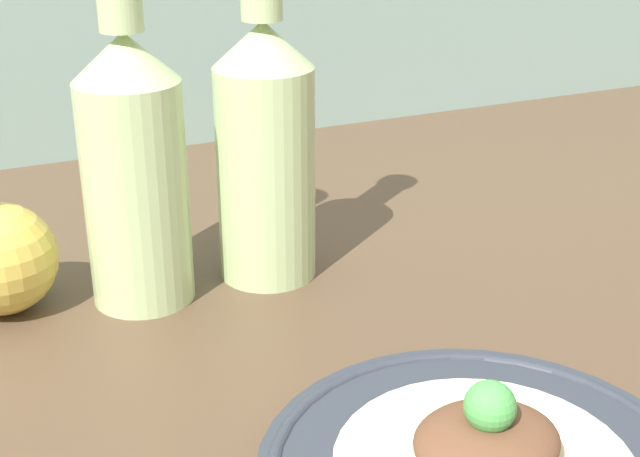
# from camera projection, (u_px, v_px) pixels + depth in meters

# --- Properties ---
(ground_plane) EXTENTS (1.80, 1.10, 0.04)m
(ground_plane) POSITION_uv_depth(u_px,v_px,m) (406.00, 384.00, 0.62)
(ground_plane) COLOR brown
(plated_food) EXTENTS (0.17, 0.17, 0.05)m
(plated_food) POSITION_uv_depth(u_px,v_px,m) (486.00, 448.00, 0.48)
(plated_food) COLOR beige
(plated_food) RESTS_ON plate
(cider_bottle_left) EXTENTS (0.08, 0.08, 0.29)m
(cider_bottle_left) POSITION_uv_depth(u_px,v_px,m) (133.00, 159.00, 0.65)
(cider_bottle_left) COLOR #B7D18E
(cider_bottle_left) RESTS_ON ground_plane
(cider_bottle_right) EXTENTS (0.08, 0.08, 0.29)m
(cider_bottle_right) POSITION_uv_depth(u_px,v_px,m) (265.00, 142.00, 0.69)
(cider_bottle_right) COLOR #B7D18E
(cider_bottle_right) RESTS_ON ground_plane
(apple) EXTENTS (0.08, 0.08, 0.10)m
(apple) POSITION_uv_depth(u_px,v_px,m) (0.00, 259.00, 0.66)
(apple) COLOR gold
(apple) RESTS_ON ground_plane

